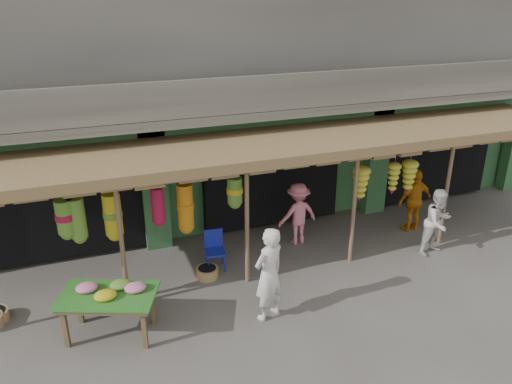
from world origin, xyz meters
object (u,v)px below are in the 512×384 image
object	(u,v)px
person_shopper	(298,214)
person_right	(438,222)
flower_table	(110,296)
person_vendor	(415,200)
person_front	(269,274)
blue_chair	(214,247)

from	to	relation	value
person_shopper	person_right	bearing A→B (deg)	146.04
flower_table	person_vendor	bearing A→B (deg)	33.86
person_front	person_shopper	distance (m)	3.10
person_front	person_shopper	world-z (taller)	person_front
blue_chair	person_shopper	bearing A→B (deg)	17.83
blue_chair	person_right	world-z (taller)	person_right
person_vendor	person_shopper	xyz separation A→B (m)	(-3.07, 0.40, -0.05)
flower_table	person_vendor	xyz separation A→B (m)	(7.66, 1.66, 0.02)
flower_table	person_vendor	size ratio (longest dim) A/B	1.15
person_right	person_vendor	world-z (taller)	person_vendor
flower_table	person_front	xyz separation A→B (m)	(2.83, -0.49, 0.13)
flower_table	person_shopper	world-z (taller)	person_shopper
blue_chair	flower_table	bearing A→B (deg)	-138.74
person_right	person_shopper	bearing A→B (deg)	137.53
person_right	person_vendor	distance (m)	1.22
blue_chair	person_front	world-z (taller)	person_front
person_vendor	person_shopper	bearing A→B (deg)	-9.97
blue_chair	person_front	bearing A→B (deg)	-70.83
person_shopper	person_front	bearing A→B (deg)	50.72
person_right	person_front	bearing A→B (deg)	178.55
flower_table	person_right	distance (m)	7.45
flower_table	person_vendor	world-z (taller)	person_vendor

